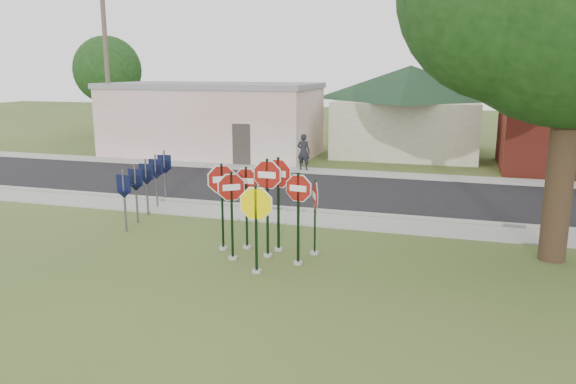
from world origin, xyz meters
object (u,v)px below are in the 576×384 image
(stop_sign_center, at_px, (267,193))
(pedestrian, at_px, (304,152))
(stop_sign_left, at_px, (232,204))
(utility_pole_near, at_px, (107,69))
(stop_sign_yellow, at_px, (256,217))

(stop_sign_center, distance_m, pedestrian, 13.15)
(stop_sign_left, xyz_separation_m, pedestrian, (-1.68, 13.38, -0.57))
(stop_sign_left, height_order, utility_pole_near, utility_pole_near)
(stop_sign_yellow, bearing_deg, stop_sign_center, 96.19)
(stop_sign_center, distance_m, stop_sign_left, 1.00)
(utility_pole_near, bearing_deg, stop_sign_left, -46.97)
(stop_sign_center, relative_size, utility_pole_near, 0.30)
(stop_sign_yellow, bearing_deg, stop_sign_left, 141.44)
(stop_sign_yellow, relative_size, utility_pole_near, 0.25)
(pedestrian, bearing_deg, stop_sign_left, 101.56)
(stop_sign_center, distance_m, stop_sign_yellow, 1.32)
(utility_pole_near, height_order, pedestrian, utility_pole_near)
(pedestrian, bearing_deg, stop_sign_center, 105.45)
(stop_sign_center, relative_size, pedestrian, 1.56)
(stop_sign_yellow, distance_m, stop_sign_left, 1.24)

